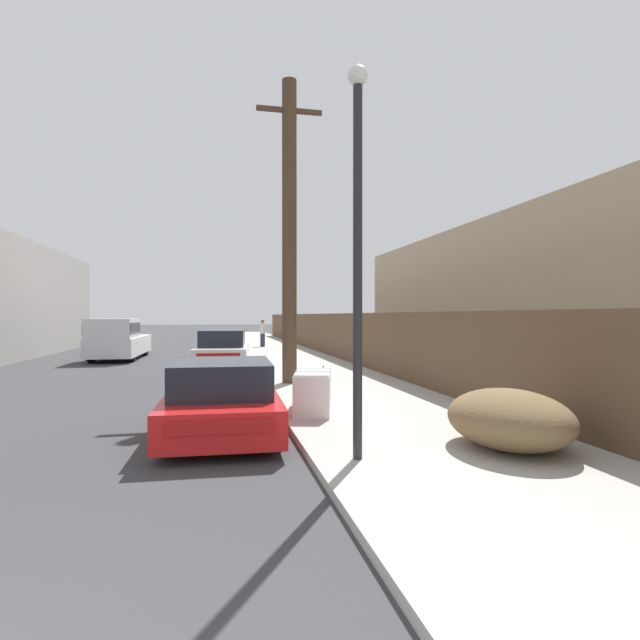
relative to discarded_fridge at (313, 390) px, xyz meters
name	(u,v)px	position (x,y,z in m)	size (l,w,h in m)	color
sidewalk_curb	(281,353)	(1.44, 15.85, -0.45)	(4.20, 63.00, 0.12)	#ADA89E
discarded_fridge	(313,390)	(0.00, 0.00, 0.00)	(1.07, 1.92, 0.81)	silver
parked_sports_car_red	(222,399)	(-1.76, -0.99, 0.05)	(1.91, 4.11, 1.22)	red
car_parked_mid	(223,351)	(-1.57, 8.98, 0.16)	(2.14, 4.84, 1.45)	silver
pickup_truck	(118,339)	(-6.08, 13.93, 0.40)	(2.04, 5.50, 1.83)	silver
utility_pole	(289,229)	(0.13, 4.05, 3.81)	(1.80, 0.40, 8.27)	#4C3826
street_lamp	(358,233)	(-0.08, -3.34, 2.51)	(0.26, 0.26, 5.03)	#232326
brush_pile	(509,419)	(2.12, -3.28, 0.02)	(1.57, 1.99, 0.81)	brown
wooden_fence	(325,334)	(3.39, 14.17, 0.58)	(0.08, 44.58, 1.94)	brown
building_right_house	(553,301)	(8.93, 4.85, 1.93)	(6.00, 18.72, 4.88)	tan
pedestrian	(263,333)	(0.91, 20.06, 0.44)	(0.34, 0.34, 1.63)	#282D42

